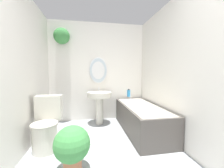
{
  "coord_description": "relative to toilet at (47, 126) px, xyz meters",
  "views": [
    {
      "loc": [
        -0.25,
        -0.54,
        1.16
      ],
      "look_at": [
        0.16,
        1.79,
        0.98
      ],
      "focal_mm": 22.0,
      "sensor_mm": 36.0,
      "label": 1
    }
  ],
  "objects": [
    {
      "name": "wall_right",
      "position": [
        2.07,
        -0.23,
        0.85
      ],
      "size": [
        0.06,
        3.0,
        2.4
      ],
      "color": "silver",
      "rests_on": "ground_plane"
    },
    {
      "name": "wall_left",
      "position": [
        -0.29,
        -0.23,
        0.85
      ],
      "size": [
        0.06,
        3.0,
        2.4
      ],
      "color": "silver",
      "rests_on": "ground_plane"
    },
    {
      "name": "toilet",
      "position": [
        0.0,
        0.0,
        0.0
      ],
      "size": [
        0.4,
        0.55,
        0.8
      ],
      "color": "beige",
      "rests_on": "ground_plane"
    },
    {
      "name": "wall_back",
      "position": [
        0.8,
        1.22,
        0.95
      ],
      "size": [
        2.42,
        0.36,
        2.4
      ],
      "color": "silver",
      "rests_on": "ground_plane"
    },
    {
      "name": "shampoo_bottle",
      "position": [
        1.62,
        0.99,
        0.33
      ],
      "size": [
        0.08,
        0.08,
        0.19
      ],
      "color": "#2D84C6",
      "rests_on": "bathtub"
    },
    {
      "name": "bathtub",
      "position": [
        1.69,
        0.34,
        -0.08
      ],
      "size": [
        0.67,
        1.64,
        0.6
      ],
      "color": "#4C4742",
      "rests_on": "ground_plane"
    },
    {
      "name": "potted_plant",
      "position": [
        0.45,
        -0.61,
        -0.04
      ],
      "size": [
        0.43,
        0.43,
        0.55
      ],
      "color": "#9E6042",
      "rests_on": "ground_plane"
    },
    {
      "name": "pedestal_sink",
      "position": [
        0.9,
        0.89,
        0.2
      ],
      "size": [
        0.55,
        0.55,
        0.84
      ],
      "color": "beige",
      "rests_on": "ground_plane"
    },
    {
      "name": "bath_mat",
      "position": [
        0.9,
        0.16,
        -0.34
      ],
      "size": [
        0.62,
        0.42,
        0.02
      ],
      "color": "silver",
      "rests_on": "ground_plane"
    }
  ]
}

